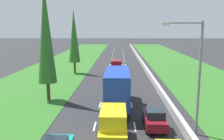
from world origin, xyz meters
TOP-DOWN VIEW (x-y plane):
  - ground_plane at (0.00, 60.00)m, footprint 300.00×300.00m
  - grass_verge_left at (-12.65, 60.00)m, footprint 14.00×140.00m
  - grass_verge_right at (14.35, 60.00)m, footprint 14.00×140.00m
  - median_barrier at (5.70, 60.00)m, footprint 0.44×120.00m
  - lane_markings at (0.00, 60.00)m, footprint 3.64×116.00m
  - yellow_van_centre_lane at (-0.03, 17.57)m, footprint 1.96×4.90m
  - blue_box_truck_centre_lane at (0.17, 26.07)m, footprint 2.46×9.40m
  - teal_sedan_centre_lane at (0.00, 36.39)m, footprint 1.82×4.50m
  - maroon_van_centre_lane at (-0.18, 44.05)m, footprint 1.96×4.90m
  - silver_sedan_centre_lane at (0.17, 52.23)m, footprint 1.82×4.50m
  - maroon_hatchback_right_lane at (3.40, 20.79)m, footprint 1.74×3.90m
  - poplar_tree_second at (-8.00, 28.52)m, footprint 2.14×2.14m
  - poplar_tree_third at (-8.04, 45.90)m, footprint 2.10×2.10m
  - street_light_mast at (6.23, 19.60)m, footprint 3.20×0.28m

SIDE VIEW (x-z plane):
  - ground_plane at x=0.00m, z-range 0.00..0.00m
  - lane_markings at x=0.00m, z-range 0.00..0.01m
  - grass_verge_left at x=-12.65m, z-range 0.00..0.04m
  - grass_verge_right at x=14.35m, z-range 0.00..0.04m
  - median_barrier at x=5.70m, z-range 0.00..0.85m
  - teal_sedan_centre_lane at x=0.00m, z-range -0.01..1.63m
  - silver_sedan_centre_lane at x=0.17m, z-range -0.01..1.63m
  - maroon_hatchback_right_lane at x=3.40m, z-range -0.02..1.70m
  - yellow_van_centre_lane at x=-0.03m, z-range -0.01..2.81m
  - maroon_van_centre_lane at x=-0.18m, z-range -0.01..2.81m
  - blue_box_truck_centre_lane at x=0.17m, z-range 0.09..4.27m
  - street_light_mast at x=6.23m, z-range 0.73..9.73m
  - poplar_tree_third at x=-8.04m, z-range 1.05..12.96m
  - poplar_tree_second at x=-8.00m, z-range 1.05..14.61m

